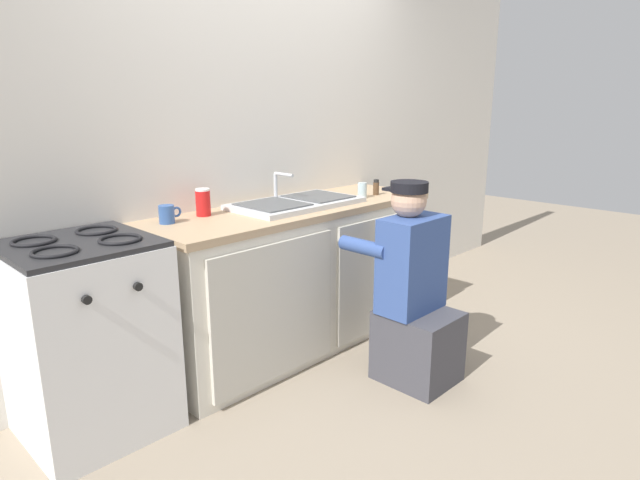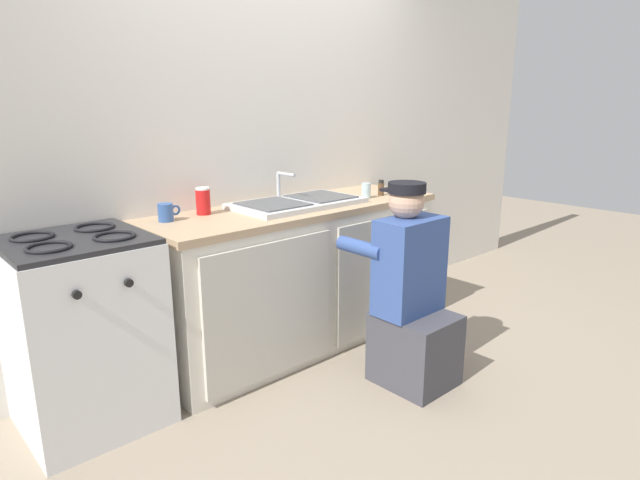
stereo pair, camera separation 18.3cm
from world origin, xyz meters
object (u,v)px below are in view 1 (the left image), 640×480
(stove_range, at_px, (89,338))
(plumber_person, at_px, (414,300))
(soda_cup_red, at_px, (203,202))
(water_glass, at_px, (362,190))
(sink_double_basin, at_px, (296,203))
(spice_bottle_pepper, at_px, (376,187))
(coffee_mug, at_px, (167,214))

(stove_range, bearing_deg, plumber_person, -28.47)
(soda_cup_red, bearing_deg, plumber_person, -53.52)
(plumber_person, xyz_separation_m, water_glass, (0.36, 0.68, 0.49))
(sink_double_basin, bearing_deg, stove_range, -179.91)
(stove_range, bearing_deg, spice_bottle_pepper, -3.06)
(water_glass, bearing_deg, coffee_mug, 169.52)
(plumber_person, bearing_deg, soda_cup_red, 126.48)
(coffee_mug, bearing_deg, soda_cup_red, 5.82)
(plumber_person, bearing_deg, coffee_mug, 135.49)
(plumber_person, distance_m, water_glass, 0.91)
(water_glass, bearing_deg, spice_bottle_pepper, 1.24)
(soda_cup_red, relative_size, spice_bottle_pepper, 1.45)
(water_glass, relative_size, spice_bottle_pepper, 0.95)
(sink_double_basin, relative_size, soda_cup_red, 5.26)
(water_glass, distance_m, spice_bottle_pepper, 0.15)
(stove_range, xyz_separation_m, spice_bottle_pepper, (1.95, -0.10, 0.48))
(plumber_person, relative_size, soda_cup_red, 7.26)
(sink_double_basin, relative_size, coffee_mug, 6.35)
(spice_bottle_pepper, height_order, coffee_mug, spice_bottle_pepper)
(sink_double_basin, distance_m, coffee_mug, 0.81)
(sink_double_basin, height_order, soda_cup_red, sink_double_basin)
(sink_double_basin, bearing_deg, water_glass, -12.59)
(sink_double_basin, height_order, coffee_mug, sink_double_basin)
(sink_double_basin, height_order, water_glass, sink_double_basin)
(plumber_person, height_order, spice_bottle_pepper, plumber_person)
(plumber_person, bearing_deg, water_glass, 62.22)
(stove_range, xyz_separation_m, coffee_mug, (0.52, 0.13, 0.48))
(spice_bottle_pepper, distance_m, coffee_mug, 1.46)
(sink_double_basin, distance_m, water_glass, 0.50)
(plumber_person, distance_m, coffee_mug, 1.39)
(stove_range, bearing_deg, coffee_mug, 14.21)
(plumber_person, bearing_deg, sink_double_basin, 99.70)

